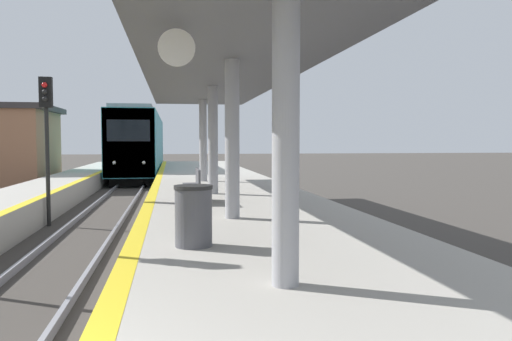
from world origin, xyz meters
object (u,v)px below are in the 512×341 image
Objects in this scene: signal_mid at (46,122)px; bench at (194,185)px; train at (141,144)px; trash_bin at (194,216)px.

signal_mid reaches higher than bench.
train reaches higher than trash_bin.
trash_bin is at bearing -85.05° from train.
train is at bearing 86.47° from signal_mid.
bench is (2.86, -24.29, -0.99)m from train.
bench is (4.24, -1.86, -1.76)m from signal_mid.
train reaches higher than bench.
trash_bin is (3.99, -7.70, -1.75)m from signal_mid.
signal_mid is 4.95m from bench.
train is 22.35× the size of trash_bin.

